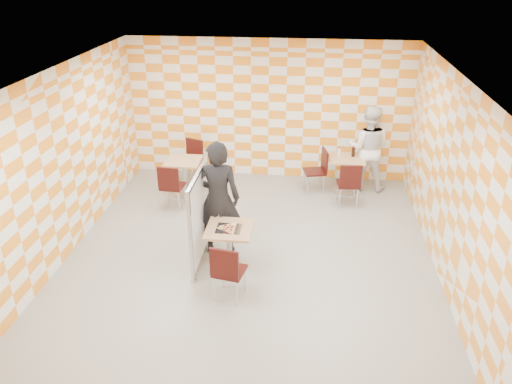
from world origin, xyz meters
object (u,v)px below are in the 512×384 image
Objects in this scene: second_table at (346,169)px; chair_main_front at (227,269)px; chair_empty_far at (192,157)px; man_dark at (218,199)px; empty_table at (184,171)px; soda_bottle at (353,152)px; chair_second_side at (319,167)px; chair_empty_near at (171,184)px; main_table at (229,242)px; man_white at (368,148)px; partition at (200,217)px; sport_bottle at (339,152)px; chair_second_front at (349,182)px.

second_table is 4.33m from chair_main_front.
chair_empty_far is 3.01m from man_dark.
chair_main_front is at bearing -66.83° from empty_table.
soda_bottle is (3.43, 0.59, 0.34)m from empty_table.
soda_bottle reaches higher than empty_table.
man_dark is 3.55m from soda_bottle.
man_dark is at bearing 105.09° from chair_main_front.
chair_empty_near is (-2.83, -1.14, 0.00)m from chair_second_side.
soda_bottle is (1.97, 4.00, 0.31)m from chair_main_front.
main_table is 0.38× the size of man_dark.
man_white is at bearing 27.24° from second_table.
empty_table is 0.81× the size of chair_second_side.
partition is 3.93m from soda_bottle.
partition is at bearing -70.14° from empty_table.
man_white is 0.60m from sport_bottle.
empty_table is at bearing 117.48° from main_table.
man_white is at bearing 20.58° from chair_empty_near.
chair_empty_near is at bearing -53.56° from man_dark.
second_table is 0.81× the size of chair_empty_far.
chair_empty_near is 4.09m from man_white.
chair_empty_far is at bearing 174.60° from chair_second_side.
chair_second_side is at bearing 25.50° from man_white.
chair_empty_near is (-1.44, 1.90, 0.04)m from main_table.
chair_second_side reaches higher than main_table.
chair_second_side is 0.77m from soda_bottle.
sport_bottle is at bearing 19.15° from man_white.
main_table is at bearing -62.52° from empty_table.
sport_bottle is at bearing 102.41° from chair_second_front.
chair_empty_far is at bearing 85.92° from chair_empty_near.
soda_bottle reaches higher than sport_bottle.
chair_second_side is at bearing 56.04° from partition.
partition reaches higher than soda_bottle.
partition reaches higher than second_table.
partition is at bearing 45.82° from man_dark.
man_dark is 1.09× the size of man_white.
second_table is at bearing 57.94° from main_table.
main_table is at bearing 97.03° from chair_main_front.
chair_second_side is at bearing 21.94° from chair_empty_near.
man_white is 7.83× the size of soda_bottle.
soda_bottle is at bearing 49.12° from partition.
second_table is at bearing -3.16° from chair_empty_far.
empty_table is at bearing 109.86° from partition.
chair_main_front is 4.62× the size of sport_bottle.
chair_main_front is at bearing -60.22° from chair_empty_near.
main_table is 0.81× the size of chair_empty_far.
man_white is (3.73, 0.72, 0.39)m from empty_table.
chair_empty_near is 1.87m from man_dark.
sport_bottle is at bearing 61.09° from main_table.
sport_bottle reaches higher than chair_second_front.
chair_empty_far is (-1.44, 4.09, 0.00)m from chair_main_front.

